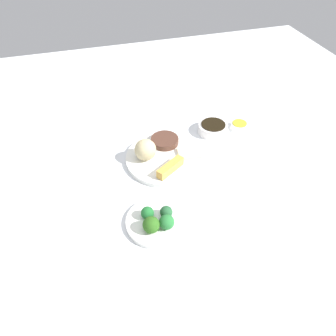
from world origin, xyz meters
TOP-DOWN VIEW (x-y plane):
  - tabletop at (0.00, 0.00)m, footprint 2.20×2.20m
  - main_plate at (0.03, 0.05)m, footprint 0.30×0.30m
  - rice_scoop at (0.04, 0.12)m, footprint 0.08×0.08m
  - spring_roll at (-0.05, 0.06)m, footprint 0.08×0.11m
  - crab_rangoon_wonton at (0.01, -0.03)m, footprint 0.08×0.08m
  - stir_fry_heap at (0.10, 0.03)m, footprint 0.10×0.10m
  - broccoli_plate at (-0.24, 0.15)m, footprint 0.19×0.19m
  - broccoli_floret_0 at (-0.23, 0.18)m, footprint 0.04×0.04m
  - broccoli_floret_1 at (-0.28, 0.18)m, footprint 0.05×0.05m
  - broccoli_floret_2 at (-0.24, 0.13)m, footprint 0.04×0.04m
  - broccoli_floret_3 at (-0.28, 0.14)m, footprint 0.04×0.04m
  - soy_sauce_bowl at (0.14, -0.17)m, footprint 0.12×0.12m
  - soy_sauce_bowl_liquid at (0.14, -0.17)m, footprint 0.09×0.09m
  - sauce_ramekin_hot_mustard at (0.13, -0.28)m, footprint 0.07×0.07m
  - sauce_ramekin_hot_mustard_liquid at (0.13, -0.28)m, footprint 0.06×0.06m

SIDE VIEW (x-z plane):
  - tabletop at x=0.00m, z-range 0.00..0.02m
  - broccoli_plate at x=-0.24m, z-range 0.02..0.03m
  - main_plate at x=0.03m, z-range 0.02..0.04m
  - sauce_ramekin_hot_mustard at x=0.13m, z-range 0.02..0.05m
  - soy_sauce_bowl at x=0.14m, z-range 0.02..0.06m
  - crab_rangoon_wonton at x=0.01m, z-range 0.04..0.05m
  - stir_fry_heap at x=0.10m, z-range 0.04..0.06m
  - sauce_ramekin_hot_mustard_liquid at x=0.13m, z-range 0.05..0.05m
  - spring_roll at x=-0.05m, z-range 0.04..0.07m
  - broccoli_floret_2 at x=-0.24m, z-range 0.03..0.07m
  - broccoli_floret_0 at x=-0.23m, z-range 0.03..0.07m
  - broccoli_floret_3 at x=-0.28m, z-range 0.03..0.08m
  - soy_sauce_bowl_liquid at x=0.14m, z-range 0.06..0.06m
  - broccoli_floret_1 at x=-0.28m, z-range 0.03..0.08m
  - rice_scoop at x=0.04m, z-range 0.04..0.11m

